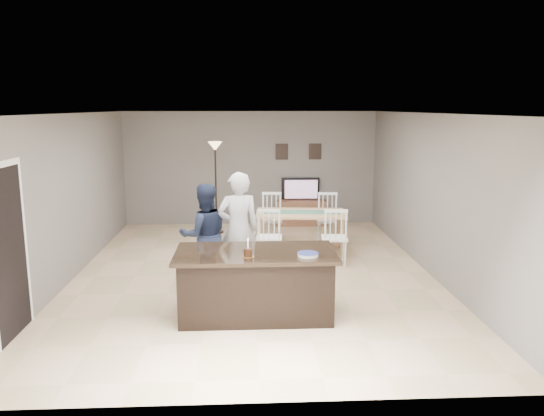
{
  "coord_description": "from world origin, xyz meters",
  "views": [
    {
      "loc": [
        -0.13,
        -8.65,
        2.81
      ],
      "look_at": [
        0.3,
        -0.3,
        1.2
      ],
      "focal_mm": 35.0,
      "sensor_mm": 36.0,
      "label": 1
    }
  ],
  "objects_px": {
    "man": "(205,235)",
    "birthday_cake": "(248,252)",
    "tv_console": "(301,213)",
    "television": "(301,189)",
    "kitchen_island": "(256,283)",
    "dining_table": "(301,219)",
    "plate_stack": "(308,254)",
    "woman": "(238,229)",
    "floor_lamp": "(215,163)"
  },
  "relations": [
    {
      "from": "tv_console",
      "to": "television",
      "type": "relative_size",
      "value": 1.31
    },
    {
      "from": "woman",
      "to": "floor_lamp",
      "type": "xyz_separation_m",
      "value": [
        -0.54,
        3.61,
        0.68
      ]
    },
    {
      "from": "television",
      "to": "dining_table",
      "type": "distance_m",
      "value": 2.54
    },
    {
      "from": "birthday_cake",
      "to": "dining_table",
      "type": "distance_m",
      "value": 3.54
    },
    {
      "from": "woman",
      "to": "dining_table",
      "type": "relative_size",
      "value": 0.89
    },
    {
      "from": "kitchen_island",
      "to": "tv_console",
      "type": "xyz_separation_m",
      "value": [
        1.2,
        5.57,
        -0.15
      ]
    },
    {
      "from": "woman",
      "to": "dining_table",
      "type": "distance_m",
      "value": 2.22
    },
    {
      "from": "plate_stack",
      "to": "man",
      "type": "bearing_deg",
      "value": 133.13
    },
    {
      "from": "birthday_cake",
      "to": "dining_table",
      "type": "bearing_deg",
      "value": 72.86
    },
    {
      "from": "plate_stack",
      "to": "woman",
      "type": "bearing_deg",
      "value": 121.13
    },
    {
      "from": "plate_stack",
      "to": "dining_table",
      "type": "bearing_deg",
      "value": 85.54
    },
    {
      "from": "television",
      "to": "man",
      "type": "height_order",
      "value": "man"
    },
    {
      "from": "dining_table",
      "to": "floor_lamp",
      "type": "relative_size",
      "value": 1.0
    },
    {
      "from": "television",
      "to": "floor_lamp",
      "type": "xyz_separation_m",
      "value": [
        -1.98,
        -0.77,
        0.73
      ]
    },
    {
      "from": "man",
      "to": "birthday_cake",
      "type": "height_order",
      "value": "man"
    },
    {
      "from": "birthday_cake",
      "to": "plate_stack",
      "type": "relative_size",
      "value": 0.88
    },
    {
      "from": "birthday_cake",
      "to": "floor_lamp",
      "type": "xyz_separation_m",
      "value": [
        -0.68,
        5.12,
        0.63
      ]
    },
    {
      "from": "tv_console",
      "to": "woman",
      "type": "xyz_separation_m",
      "value": [
        -1.44,
        -4.31,
        0.61
      ]
    },
    {
      "from": "woman",
      "to": "floor_lamp",
      "type": "bearing_deg",
      "value": -90.69
    },
    {
      "from": "dining_table",
      "to": "woman",
      "type": "bearing_deg",
      "value": -118.0
    },
    {
      "from": "kitchen_island",
      "to": "television",
      "type": "xyz_separation_m",
      "value": [
        1.2,
        5.64,
        0.41
      ]
    },
    {
      "from": "woman",
      "to": "man",
      "type": "relative_size",
      "value": 1.11
    },
    {
      "from": "floor_lamp",
      "to": "woman",
      "type": "bearing_deg",
      "value": -81.48
    },
    {
      "from": "plate_stack",
      "to": "dining_table",
      "type": "xyz_separation_m",
      "value": [
        0.26,
        3.38,
        -0.26
      ]
    },
    {
      "from": "birthday_cake",
      "to": "plate_stack",
      "type": "bearing_deg",
      "value": -0.77
    },
    {
      "from": "tv_console",
      "to": "plate_stack",
      "type": "distance_m",
      "value": 5.88
    },
    {
      "from": "plate_stack",
      "to": "floor_lamp",
      "type": "height_order",
      "value": "floor_lamp"
    },
    {
      "from": "tv_console",
      "to": "television",
      "type": "xyz_separation_m",
      "value": [
        0.0,
        0.07,
        0.56
      ]
    },
    {
      "from": "dining_table",
      "to": "floor_lamp",
      "type": "bearing_deg",
      "value": 138.89
    },
    {
      "from": "plate_stack",
      "to": "kitchen_island",
      "type": "bearing_deg",
      "value": 159.16
    },
    {
      "from": "birthday_cake",
      "to": "dining_table",
      "type": "relative_size",
      "value": 0.12
    },
    {
      "from": "kitchen_island",
      "to": "woman",
      "type": "height_order",
      "value": "woman"
    },
    {
      "from": "man",
      "to": "dining_table",
      "type": "distance_m",
      "value": 2.51
    },
    {
      "from": "tv_console",
      "to": "woman",
      "type": "height_order",
      "value": "woman"
    },
    {
      "from": "tv_console",
      "to": "dining_table",
      "type": "xyz_separation_m",
      "value": [
        -0.26,
        -2.45,
        0.36
      ]
    },
    {
      "from": "man",
      "to": "tv_console",
      "type": "bearing_deg",
      "value": -128.8
    },
    {
      "from": "dining_table",
      "to": "plate_stack",
      "type": "bearing_deg",
      "value": -90.05
    },
    {
      "from": "woman",
      "to": "tv_console",
      "type": "bearing_deg",
      "value": -117.73
    },
    {
      "from": "woman",
      "to": "dining_table",
      "type": "bearing_deg",
      "value": -131.63
    },
    {
      "from": "kitchen_island",
      "to": "woman",
      "type": "distance_m",
      "value": 1.36
    },
    {
      "from": "dining_table",
      "to": "television",
      "type": "bearing_deg",
      "value": 88.46
    },
    {
      "from": "dining_table",
      "to": "birthday_cake",
      "type": "bearing_deg",
      "value": -102.72
    },
    {
      "from": "birthday_cake",
      "to": "plate_stack",
      "type": "height_order",
      "value": "birthday_cake"
    },
    {
      "from": "birthday_cake",
      "to": "woman",
      "type": "bearing_deg",
      "value": 95.39
    },
    {
      "from": "television",
      "to": "man",
      "type": "bearing_deg",
      "value": 65.57
    },
    {
      "from": "woman",
      "to": "man",
      "type": "xyz_separation_m",
      "value": [
        -0.53,
        0.03,
        -0.09
      ]
    },
    {
      "from": "kitchen_island",
      "to": "television",
      "type": "relative_size",
      "value": 2.35
    },
    {
      "from": "man",
      "to": "birthday_cake",
      "type": "xyz_separation_m",
      "value": [
        0.67,
        -1.54,
        0.14
      ]
    },
    {
      "from": "birthday_cake",
      "to": "television",
      "type": "bearing_deg",
      "value": 77.53
    },
    {
      "from": "tv_console",
      "to": "dining_table",
      "type": "distance_m",
      "value": 2.49
    }
  ]
}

